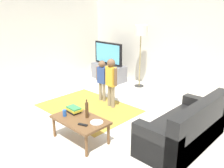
# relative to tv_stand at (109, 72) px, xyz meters

# --- Properties ---
(ground) EXTENTS (7.80, 7.80, 0.00)m
(ground) POSITION_rel_tv_stand_xyz_m (1.77, -2.30, -0.24)
(ground) COLOR beige
(wall_back) EXTENTS (6.00, 0.12, 2.70)m
(wall_back) POSITION_rel_tv_stand_xyz_m (1.77, 0.70, 1.11)
(wall_back) COLOR silver
(wall_back) RESTS_ON ground
(wall_left) EXTENTS (0.12, 6.00, 2.70)m
(wall_left) POSITION_rel_tv_stand_xyz_m (-1.23, -2.30, 1.11)
(wall_left) COLOR silver
(wall_left) RESTS_ON ground
(area_rug) EXTENTS (2.20, 1.60, 0.01)m
(area_rug) POSITION_rel_tv_stand_xyz_m (1.25, -1.97, -0.24)
(area_rug) COLOR #B28C33
(area_rug) RESTS_ON ground
(tv_stand) EXTENTS (1.20, 0.44, 0.50)m
(tv_stand) POSITION_rel_tv_stand_xyz_m (0.00, 0.00, 0.00)
(tv_stand) COLOR slate
(tv_stand) RESTS_ON ground
(tv) EXTENTS (1.10, 0.28, 0.71)m
(tv) POSITION_rel_tv_stand_xyz_m (-0.00, -0.02, 0.60)
(tv) COLOR black
(tv) RESTS_ON tv_stand
(couch) EXTENTS (0.80, 1.80, 0.86)m
(couch) POSITION_rel_tv_stand_xyz_m (3.67, -1.84, 0.05)
(couch) COLOR black
(couch) RESTS_ON ground
(floor_lamp) EXTENTS (0.36, 0.36, 1.78)m
(floor_lamp) POSITION_rel_tv_stand_xyz_m (1.12, 0.15, 1.30)
(floor_lamp) COLOR #262626
(floor_lamp) RESTS_ON ground
(child_near_tv) EXTENTS (0.35, 0.17, 1.04)m
(child_near_tv) POSITION_rel_tv_stand_xyz_m (1.15, -1.41, 0.38)
(child_near_tv) COLOR gray
(child_near_tv) RESTS_ON ground
(child_center) EXTENTS (0.39, 0.19, 1.16)m
(child_center) POSITION_rel_tv_stand_xyz_m (1.58, -1.52, 0.45)
(child_center) COLOR gray
(child_center) RESTS_ON ground
(coffee_table) EXTENTS (1.00, 0.60, 0.42)m
(coffee_table) POSITION_rel_tv_stand_xyz_m (2.23, -2.99, 0.13)
(coffee_table) COLOR brown
(coffee_table) RESTS_ON ground
(book_stack) EXTENTS (0.31, 0.22, 0.10)m
(book_stack) POSITION_rel_tv_stand_xyz_m (1.93, -2.89, 0.23)
(book_stack) COLOR black
(book_stack) RESTS_ON coffee_table
(bottle) EXTENTS (0.06, 0.06, 0.34)m
(bottle) POSITION_rel_tv_stand_xyz_m (2.28, -2.87, 0.32)
(bottle) COLOR #4C3319
(bottle) RESTS_ON coffee_table
(tv_remote) EXTENTS (0.18, 0.10, 0.02)m
(tv_remote) POSITION_rel_tv_stand_xyz_m (2.45, -3.11, 0.19)
(tv_remote) COLOR black
(tv_remote) RESTS_ON coffee_table
(soda_can) EXTENTS (0.07, 0.07, 0.12)m
(soda_can) POSITION_rel_tv_stand_xyz_m (1.95, -3.11, 0.24)
(soda_can) COLOR #2659B2
(soda_can) RESTS_ON coffee_table
(plate) EXTENTS (0.22, 0.22, 0.02)m
(plate) POSITION_rel_tv_stand_xyz_m (2.55, -2.89, 0.18)
(plate) COLOR white
(plate) RESTS_ON coffee_table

